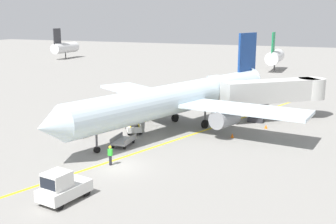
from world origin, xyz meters
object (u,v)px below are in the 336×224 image
Objects in this scene: jet_bridge at (281,91)px; belt_loader_forward_hold at (133,124)px; safety_cone_nose_right at (266,126)px; pushback_tug at (62,187)px; baggage_tug_near_wing at (84,127)px; airliner at (182,98)px; ground_crew_marshaller at (110,155)px; safety_cone_nose_left at (232,135)px; baggage_cart_loaded at (124,141)px.

belt_loader_forward_hold is at bearing -140.81° from jet_bridge.
belt_loader_forward_hold reaches higher than safety_cone_nose_right.
pushback_tug is 15.92m from baggage_tug_near_wing.
airliner reaches higher than ground_crew_marshaller.
airliner is 7.28m from safety_cone_nose_left.
baggage_tug_near_wing is 15.48m from safety_cone_nose_left.
airliner is 7.04× the size of belt_loader_forward_hold.
airliner is at bearing 85.12° from ground_crew_marshaller.
pushback_tug reaches higher than ground_crew_marshaller.
baggage_tug_near_wing is 5.93× the size of safety_cone_nose_left.
safety_cone_nose_right is at bearing 62.38° from safety_cone_nose_left.
pushback_tug is at bearing -61.44° from baggage_tug_near_wing.
safety_cone_nose_left is (-3.35, -9.70, -3.32)m from jet_bridge.
ground_crew_marshaller is (1.60, -5.24, 0.44)m from baggage_cart_loaded.
jet_bridge is at bearing 39.38° from airliner.
safety_cone_nose_left is (6.90, 19.30, -0.77)m from pushback_tug.
safety_cone_nose_right is at bearing 45.04° from baggage_cart_loaded.
airliner is at bearing -160.35° from safety_cone_nose_right.
pushback_tug reaches higher than baggage_tug_near_wing.
belt_loader_forward_hold is 10.76m from safety_cone_nose_left.
baggage_cart_loaded is at bearing -143.45° from safety_cone_nose_left.
airliner is 21.24m from pushback_tug.
pushback_tug is (-10.25, -29.00, -2.55)m from jet_bridge.
baggage_cart_loaded is 5.50m from ground_crew_marshaller.
ground_crew_marshaller is (-10.81, -21.65, -2.63)m from jet_bridge.
baggage_cart_loaded reaches higher than safety_cone_nose_right.
safety_cone_nose_right is (9.50, 24.26, -0.77)m from pushback_tug.
ground_crew_marshaller is at bearing 94.36° from pushback_tug.
baggage_tug_near_wing reaches higher than baggage_cart_loaded.
airliner reaches higher than belt_loader_forward_hold.
jet_bridge is 23.48m from baggage_tug_near_wing.
ground_crew_marshaller is at bearing -116.53° from jet_bridge.
baggage_cart_loaded is at bearing 99.73° from pushback_tug.
baggage_cart_loaded is 8.65× the size of safety_cone_nose_left.
pushback_tug is at bearing -78.11° from belt_loader_forward_hold.
belt_loader_forward_hold reaches higher than safety_cone_nose_left.
belt_loader_forward_hold is at bearing 42.98° from baggage_tug_near_wing.
airliner reaches higher than safety_cone_nose_left.
airliner is 6.14m from belt_loader_forward_hold.
baggage_cart_loaded is (5.45, -1.39, -0.46)m from baggage_tug_near_wing.
belt_loader_forward_hold is 5.27m from baggage_cart_loaded.
baggage_tug_near_wing is (-8.23, -7.11, -2.49)m from airliner.
ground_crew_marshaller is (-0.56, 7.35, -0.08)m from pushback_tug.
pushback_tug is 1.48× the size of baggage_tug_near_wing.
belt_loader_forward_hold reaches higher than pushback_tug.
pushback_tug is 0.79× the size of belt_loader_forward_hold.
safety_cone_nose_left is at bearing -15.84° from airliner.
airliner is 9.01× the size of baggage_cart_loaded.
pushback_tug is 18.01m from belt_loader_forward_hold.
jet_bridge reaches higher than ground_crew_marshaller.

